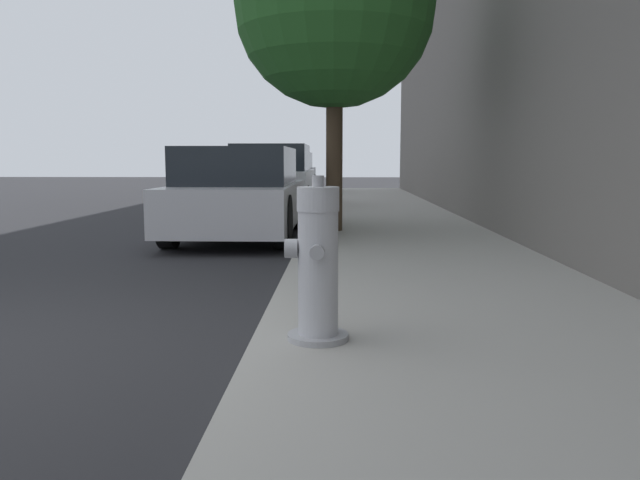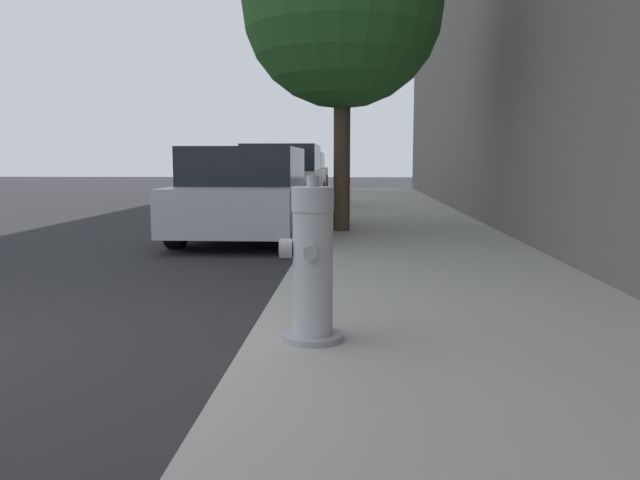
% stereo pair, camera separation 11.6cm
% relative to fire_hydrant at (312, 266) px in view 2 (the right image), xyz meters
% --- Properties ---
extents(sidewalk_slab, '(2.73, 40.00, 0.13)m').
position_rel_fire_hydrant_xyz_m(sidewalk_slab, '(0.98, -0.12, -0.49)').
color(sidewalk_slab, '#99968E').
rests_on(sidewalk_slab, ground_plane).
extents(fire_hydrant, '(0.36, 0.35, 0.94)m').
position_rel_fire_hydrant_xyz_m(fire_hydrant, '(0.00, 0.00, 0.00)').
color(fire_hydrant, '#97979C').
rests_on(fire_hydrant, sidewalk_slab).
extents(parked_car_near, '(1.72, 4.02, 1.34)m').
position_rel_fire_hydrant_xyz_m(parked_car_near, '(-1.37, 5.80, 0.10)').
color(parked_car_near, '#B7B7BC').
rests_on(parked_car_near, ground_plane).
extents(parked_car_mid, '(1.80, 4.07, 1.51)m').
position_rel_fire_hydrant_xyz_m(parked_car_mid, '(-1.43, 10.94, 0.16)').
color(parked_car_mid, silver).
rests_on(parked_car_mid, ground_plane).
extents(parked_car_far, '(1.85, 4.27, 1.42)m').
position_rel_fire_hydrant_xyz_m(parked_car_far, '(-1.68, 17.35, 0.13)').
color(parked_car_far, '#4C5156').
rests_on(parked_car_far, ground_plane).
extents(street_tree_near, '(2.85, 2.85, 4.62)m').
position_rel_fire_hydrant_xyz_m(street_tree_near, '(0.04, 5.66, 2.75)').
color(street_tree_near, '#423323').
rests_on(street_tree_near, sidewalk_slab).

